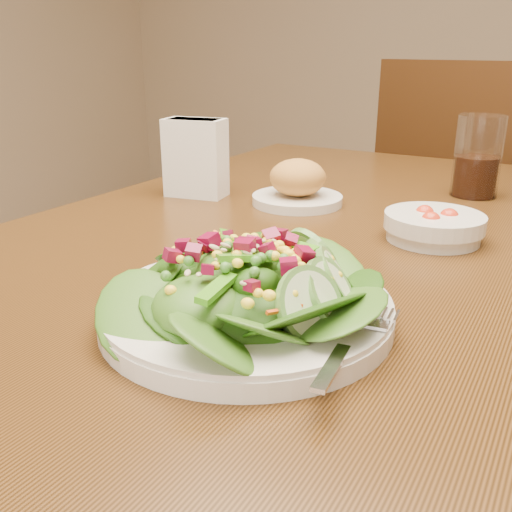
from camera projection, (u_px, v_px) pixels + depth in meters
dining_table at (316, 285)px, 0.94m from camera, size 0.90×1.40×0.75m
chair_far at (454, 210)px, 1.85m from camera, size 0.55×0.56×0.98m
salad_plate at (255, 294)px, 0.58m from camera, size 0.30×0.30×0.09m
bread_plate at (297, 186)px, 1.02m from camera, size 0.16×0.16×0.08m
tomato_bowl at (434, 226)px, 0.83m from camera, size 0.14×0.14×0.05m
drinking_glass at (477, 162)px, 1.07m from camera, size 0.09×0.09×0.15m
napkin_holder at (196, 156)px, 1.07m from camera, size 0.12×0.08×0.14m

